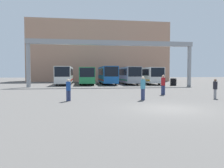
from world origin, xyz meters
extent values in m
plane|color=#514F4C|center=(0.00, 0.00, 0.00)|extent=(200.00, 200.00, 0.00)
cube|color=tan|center=(0.00, 47.84, 7.57)|extent=(35.64, 12.00, 15.13)
cylinder|color=gray|center=(-12.45, 21.35, 3.16)|extent=(0.60, 0.60, 6.31)
cylinder|color=gray|center=(12.45, 21.35, 3.16)|extent=(0.60, 0.60, 6.31)
cube|color=gray|center=(0.00, 21.35, 6.66)|extent=(25.50, 0.80, 0.70)
cube|color=silver|center=(-7.81, 29.35, 1.76)|extent=(2.57, 12.46, 2.82)
cube|color=black|center=(-7.81, 23.14, 2.28)|extent=(2.36, 0.06, 1.58)
cube|color=black|center=(-7.81, 29.35, 2.28)|extent=(2.60, 10.59, 1.18)
cube|color=red|center=(-7.81, 29.35, 0.86)|extent=(2.60, 11.84, 0.24)
cylinder|color=black|center=(-8.93, 25.86, 0.53)|extent=(0.28, 1.06, 1.06)
cylinder|color=black|center=(-6.68, 25.86, 0.53)|extent=(0.28, 1.06, 1.06)
cylinder|color=black|center=(-8.93, 32.84, 0.53)|extent=(0.28, 1.06, 1.06)
cylinder|color=black|center=(-6.68, 32.84, 0.53)|extent=(0.28, 1.06, 1.06)
cube|color=#268C4C|center=(-3.90, 29.15, 1.69)|extent=(2.58, 12.05, 2.67)
cube|color=black|center=(-3.90, 23.14, 2.17)|extent=(2.37, 0.06, 1.50)
cube|color=black|center=(-3.90, 29.15, 2.17)|extent=(2.61, 10.25, 1.12)
cube|color=black|center=(-3.90, 29.15, 0.83)|extent=(2.61, 11.45, 0.24)
cylinder|color=black|center=(-5.03, 25.77, 0.48)|extent=(0.28, 0.95, 0.95)
cylinder|color=black|center=(-2.77, 25.77, 0.48)|extent=(0.28, 0.95, 0.95)
cylinder|color=black|center=(-5.03, 32.52, 0.48)|extent=(0.28, 0.95, 0.95)
cylinder|color=black|center=(-2.77, 32.52, 0.48)|extent=(0.28, 0.95, 0.95)
cube|color=#1959A5|center=(0.00, 28.61, 1.79)|extent=(2.50, 10.98, 2.87)
cube|color=black|center=(0.00, 23.14, 2.32)|extent=(2.30, 0.06, 1.61)
cube|color=black|center=(0.00, 28.61, 2.32)|extent=(2.53, 9.33, 1.21)
cube|color=red|center=(0.00, 28.61, 0.87)|extent=(2.53, 10.43, 0.24)
cylinder|color=black|center=(-1.09, 25.53, 0.48)|extent=(0.28, 0.95, 0.95)
cylinder|color=black|center=(1.09, 25.53, 0.48)|extent=(0.28, 0.95, 0.95)
cylinder|color=black|center=(-1.09, 31.68, 0.48)|extent=(0.28, 0.95, 0.95)
cylinder|color=black|center=(1.09, 31.68, 0.48)|extent=(0.28, 0.95, 0.95)
cube|color=#999EA5|center=(3.90, 28.78, 1.76)|extent=(2.43, 11.31, 2.82)
cube|color=black|center=(3.90, 23.14, 2.28)|extent=(2.24, 0.06, 1.58)
cube|color=black|center=(3.90, 28.78, 2.28)|extent=(2.46, 9.62, 1.18)
cube|color=#268C4C|center=(3.90, 28.78, 0.86)|extent=(2.46, 10.75, 0.24)
cylinder|color=black|center=(2.85, 25.61, 0.53)|extent=(0.28, 1.06, 1.06)
cylinder|color=black|center=(4.96, 25.61, 0.53)|extent=(0.28, 1.06, 1.06)
cylinder|color=black|center=(2.85, 31.94, 0.53)|extent=(0.28, 1.06, 1.06)
cylinder|color=black|center=(4.96, 31.94, 0.53)|extent=(0.28, 1.06, 1.06)
cube|color=silver|center=(7.81, 28.29, 1.71)|extent=(2.57, 10.34, 2.73)
cube|color=black|center=(7.81, 23.14, 2.22)|extent=(2.36, 0.06, 1.53)
cube|color=black|center=(7.81, 28.29, 2.22)|extent=(2.60, 8.79, 1.15)
cube|color=orange|center=(7.81, 28.29, 0.84)|extent=(2.60, 9.82, 0.24)
cylinder|color=black|center=(6.68, 25.39, 0.45)|extent=(0.28, 0.90, 0.90)
cylinder|color=black|center=(8.93, 25.39, 0.45)|extent=(0.28, 0.90, 0.90)
cylinder|color=black|center=(6.68, 31.18, 0.45)|extent=(0.28, 0.90, 0.90)
cylinder|color=black|center=(8.93, 31.18, 0.45)|extent=(0.28, 0.90, 0.90)
cylinder|color=navy|center=(2.65, 7.77, 0.44)|extent=(0.20, 0.20, 0.89)
cylinder|color=navy|center=(2.82, 7.76, 0.44)|extent=(0.20, 0.20, 0.89)
cylinder|color=#A5191E|center=(2.73, 7.76, 1.25)|extent=(0.39, 0.39, 0.74)
sphere|color=tan|center=(2.73, 7.76, 1.74)|extent=(0.24, 0.24, 0.24)
cylinder|color=navy|center=(-5.76, 4.32, 0.38)|extent=(0.18, 0.18, 0.76)
cylinder|color=navy|center=(-5.90, 4.26, 0.38)|extent=(0.18, 0.18, 0.76)
cylinder|color=navy|center=(-5.83, 4.29, 1.08)|extent=(0.33, 0.33, 0.64)
sphere|color=beige|center=(-5.83, 4.29, 1.51)|extent=(0.21, 0.21, 0.21)
cylinder|color=navy|center=(-0.25, 4.06, 0.42)|extent=(0.19, 0.19, 0.85)
cylinder|color=navy|center=(-0.32, 4.22, 0.42)|extent=(0.19, 0.19, 0.85)
cylinder|color=teal|center=(-0.29, 4.14, 1.20)|extent=(0.37, 0.37, 0.71)
sphere|color=beige|center=(-0.29, 4.14, 1.67)|extent=(0.23, 0.23, 0.23)
cylinder|color=gray|center=(5.67, 4.16, 0.38)|extent=(0.17, 0.17, 0.75)
cylinder|color=gray|center=(5.72, 4.30, 0.38)|extent=(0.17, 0.17, 0.75)
cylinder|color=black|center=(5.70, 4.23, 1.06)|extent=(0.33, 0.33, 0.63)
sphere|color=brown|center=(5.70, 4.23, 1.48)|extent=(0.20, 0.20, 0.20)
torus|color=black|center=(10.18, 22.27, 0.12)|extent=(1.04, 1.04, 0.24)
torus|color=black|center=(10.18, 22.27, 0.36)|extent=(1.04, 1.04, 0.24)
torus|color=black|center=(10.18, 22.27, 0.60)|extent=(1.04, 1.04, 0.24)
torus|color=black|center=(10.18, 22.27, 0.84)|extent=(1.04, 1.04, 0.24)
torus|color=black|center=(10.18, 22.27, 1.08)|extent=(1.04, 1.04, 0.24)
camera|label=1|loc=(-4.95, -11.78, 2.01)|focal=35.00mm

